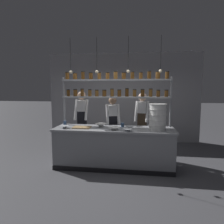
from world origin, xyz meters
TOP-DOWN VIEW (x-y plane):
  - ground_plane at (0.00, 0.00)m, footprint 40.00×40.00m
  - back_wall at (0.00, 2.42)m, footprint 5.15×0.12m
  - prep_counter at (0.00, -0.00)m, footprint 2.75×0.76m
  - spice_shelf_unit at (-0.00, 0.33)m, footprint 2.63×0.28m
  - chef_left at (-0.97, 0.75)m, footprint 0.36×0.30m
  - chef_center at (-0.11, 0.63)m, footprint 0.41×0.34m
  - chef_right at (0.65, 0.80)m, footprint 0.40×0.33m
  - container_stack at (0.97, -0.07)m, footprint 0.38×0.38m
  - cutting_board at (-0.74, -0.07)m, footprint 0.40×0.26m
  - prep_bowl_near_left at (-1.11, -0.15)m, footprint 0.20×0.20m
  - prep_bowl_center_front at (-0.32, 0.10)m, footprint 0.28×0.28m
  - prep_bowl_center_back at (0.04, -0.19)m, footprint 0.23×0.23m
  - prep_bowl_near_right at (0.33, -0.28)m, footprint 0.21×0.21m
  - prep_bowl_far_left at (0.36, 0.02)m, footprint 0.20×0.20m
  - serving_cup_front at (0.18, 0.18)m, footprint 0.08×0.08m
  - serving_cup_by_board at (-1.25, 0.22)m, footprint 0.08×0.08m
  - pendant_light_row at (-0.01, 0.00)m, footprint 2.06×0.07m

SIDE VIEW (x-z plane):
  - ground_plane at x=0.00m, z-range 0.00..0.00m
  - prep_counter at x=0.00m, z-range 0.00..0.92m
  - chef_center at x=-0.11m, z-range 0.12..1.73m
  - cutting_board at x=-0.74m, z-range 0.92..0.94m
  - prep_bowl_near_left at x=-1.11m, z-range 0.92..0.97m
  - prep_bowl_far_left at x=0.36m, z-range 0.92..0.97m
  - prep_bowl_near_right at x=0.33m, z-range 0.92..0.98m
  - prep_bowl_center_back at x=0.04m, z-range 0.92..0.98m
  - prep_bowl_center_front at x=-0.32m, z-range 0.92..0.99m
  - serving_cup_front at x=0.18m, z-range 0.92..1.01m
  - serving_cup_by_board at x=-1.25m, z-range 0.92..1.02m
  - chef_right at x=0.65m, z-range 0.13..1.84m
  - chef_left at x=-0.97m, z-range 0.14..1.88m
  - container_stack at x=0.97m, z-range 0.92..1.50m
  - back_wall at x=0.00m, z-range 0.00..2.99m
  - spice_shelf_unit at x=0.00m, z-range 0.68..2.91m
  - pendant_light_row at x=-0.01m, z-range 1.85..2.63m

